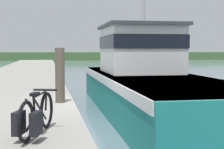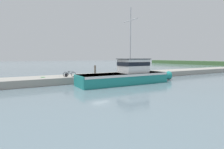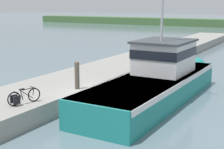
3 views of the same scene
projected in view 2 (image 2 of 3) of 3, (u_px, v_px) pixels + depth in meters
The scene contains 8 objects.
ground_plane at pixel (99, 83), 23.78m from camera, with size 320.00×320.00×0.00m, color slate.
dock_pier at pixel (90, 78), 26.36m from camera, with size 4.43×80.00×0.91m, color gray.
fishing_boat_main at pixel (128, 75), 23.50m from camera, with size 3.68×14.78×10.06m.
bicycle_touring at pixel (68, 74), 23.38m from camera, with size 0.73×1.63×0.73m.
mooring_post at pixel (95, 71), 24.71m from camera, with size 0.26×0.26×1.49m, color #51473D.
hose_coil at pixel (43, 77), 22.87m from camera, with size 0.55×0.55×0.04m, color green.
water_bottle_on_curb at pixel (74, 75), 24.83m from camera, with size 0.08×0.08×0.20m, color silver.
water_bottle_by_bike at pixel (59, 76), 23.82m from camera, with size 0.07×0.07×0.19m, color silver.
Camera 2 is at (21.26, -10.30, 3.53)m, focal length 28.00 mm.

